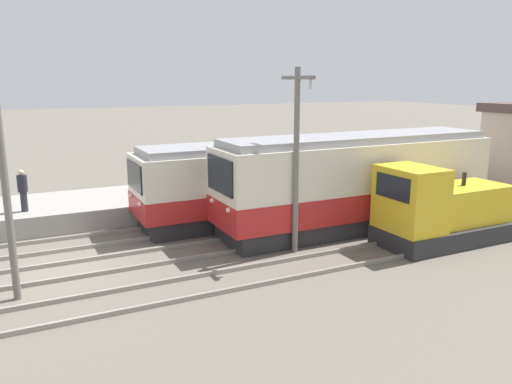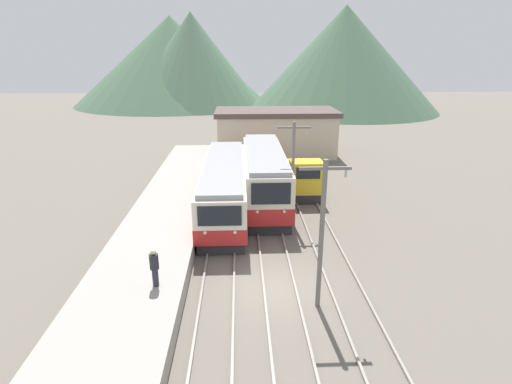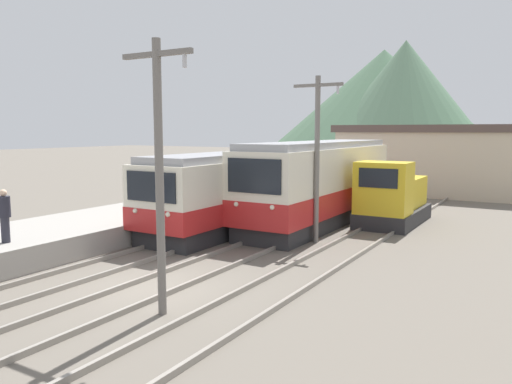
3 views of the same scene
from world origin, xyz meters
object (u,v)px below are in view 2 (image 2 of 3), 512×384
object	(u,v)px
shunting_locomotive	(303,179)
commuter_train_center	(264,178)
commuter_train_left	(224,188)
person_on_platform	(154,266)
catenary_mast_near	(322,230)
catenary_mast_mid	(293,169)

from	to	relation	value
shunting_locomotive	commuter_train_center	bearing A→B (deg)	-152.22
commuter_train_left	person_on_platform	size ratio (longest dim) A/B	8.17
shunting_locomotive	person_on_platform	bearing A→B (deg)	-121.13
shunting_locomotive	catenary_mast_near	world-z (taller)	catenary_mast_near
catenary_mast_near	catenary_mast_mid	size ratio (longest dim) A/B	1.00
commuter_train_center	catenary_mast_near	distance (m)	12.94
catenary_mast_mid	person_on_platform	bearing A→B (deg)	-128.94
person_on_platform	shunting_locomotive	bearing A→B (deg)	58.87
shunting_locomotive	person_on_platform	world-z (taller)	shunting_locomotive
commuter_train_left	commuter_train_center	size ratio (longest dim) A/B	1.14
commuter_train_left	catenary_mast_mid	bearing A→B (deg)	-27.49
commuter_train_left	catenary_mast_mid	xyz separation A→B (m)	(4.31, -2.24, 1.93)
commuter_train_left	catenary_mast_near	distance (m)	12.17
catenary_mast_mid	commuter_train_left	bearing A→B (deg)	152.51
commuter_train_left	person_on_platform	distance (m)	11.04
catenary_mast_near	person_on_platform	xyz separation A→B (m)	(-6.87, 0.48, -1.75)
commuter_train_left	catenary_mast_near	bearing A→B (deg)	-68.99
commuter_train_center	shunting_locomotive	distance (m)	3.44
shunting_locomotive	catenary_mast_mid	distance (m)	6.01
commuter_train_left	person_on_platform	xyz separation A→B (m)	(-2.56, -10.74, 0.18)
commuter_train_left	person_on_platform	bearing A→B (deg)	-103.40
person_on_platform	commuter_train_center	bearing A→B (deg)	66.39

